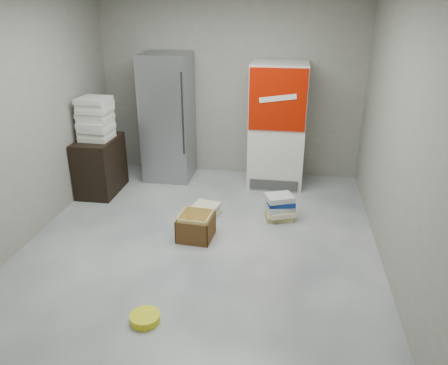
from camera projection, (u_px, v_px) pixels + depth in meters
ground at (199, 251)px, 4.91m from camera, size 5.00×5.00×0.00m
room_shell at (194, 91)px, 4.21m from camera, size 4.04×5.04×2.82m
steel_fridge at (168, 118)px, 6.60m from camera, size 0.70×0.72×1.90m
coke_cooler at (277, 125)px, 6.38m from camera, size 0.80×0.73×1.80m
wood_shelf at (100, 166)px, 6.27m from camera, size 0.50×0.80×0.80m
supply_box_stack at (95, 119)px, 6.00m from camera, size 0.44×0.44×0.58m
phonebook_stack_main at (280, 207)px, 5.55m from camera, size 0.43×0.38×0.33m
phonebook_stack_side at (206, 209)px, 5.71m from camera, size 0.38×0.34×0.14m
cardboard_box at (196, 228)px, 5.13m from camera, size 0.42×0.42×0.32m
bucket_lid at (145, 318)px, 3.83m from camera, size 0.32×0.32×0.07m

